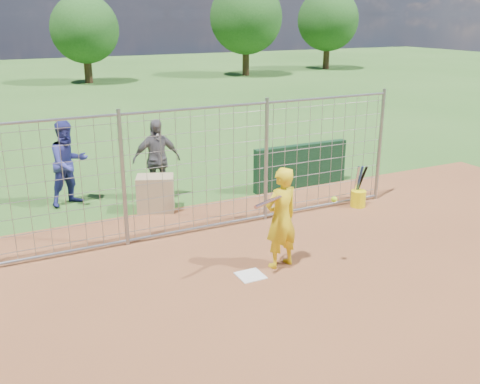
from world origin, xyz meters
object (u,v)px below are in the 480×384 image
bystander_a (69,163)px  equipment_bin (156,193)px  batter (281,218)px  bystander_b (157,160)px  bucket_with_bats (358,196)px

bystander_a → equipment_bin: bystander_a is taller
batter → bystander_a: (-2.68, 4.93, 0.08)m
equipment_bin → bystander_b: bearing=89.9°
batter → bystander_a: 5.61m
bystander_b → equipment_bin: 0.97m
equipment_bin → bucket_with_bats: (4.21, -1.80, -0.15)m
equipment_bin → batter: bearing=-52.1°
bystander_a → equipment_bin: (1.60, -1.30, -0.57)m
bystander_a → bucket_with_bats: (5.81, -3.09, -0.73)m
bystander_b → bucket_with_bats: bearing=-29.4°
bystander_a → bucket_with_bats: bearing=-50.1°
batter → bystander_a: bearing=-71.4°
equipment_bin → bucket_with_bats: 4.58m
bystander_b → batter: bearing=-76.3°
batter → bystander_b: (-0.78, 4.37, 0.07)m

